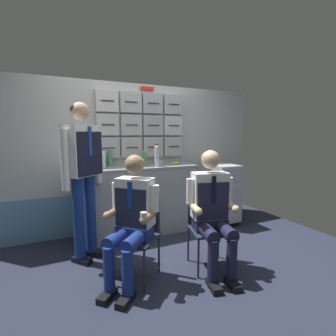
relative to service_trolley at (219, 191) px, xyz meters
name	(u,v)px	position (x,y,z in m)	size (l,w,h in m)	color
ground	(173,269)	(-1.31, -0.96, -0.53)	(4.80, 4.80, 0.04)	#24293C
galley_bulkhead	(133,156)	(-1.30, 0.41, 0.58)	(4.20, 0.14, 2.15)	#B9BFBB
galley_counter	(137,200)	(-1.35, 0.13, -0.02)	(1.72, 0.53, 0.97)	#9CA0A7
service_trolley	(219,191)	(0.00, 0.00, 0.00)	(0.40, 0.65, 0.95)	black
folding_chair_left	(139,226)	(-1.68, -0.93, 0.00)	(0.57, 0.57, 0.83)	#2D2D33
crew_member_left	(131,215)	(-1.79, -1.04, 0.17)	(0.64, 0.64, 1.23)	black
folding_chair_right	(207,219)	(-0.94, -1.03, 0.00)	(0.48, 0.48, 0.83)	#2D2D33
crew_member_right	(212,206)	(-0.98, -1.19, 0.18)	(0.52, 0.67, 1.26)	black
crew_member_standing	(83,167)	(-2.12, -0.36, 0.56)	(0.45, 0.42, 1.76)	black
water_bottle_tall	(144,157)	(-1.20, 0.20, 0.58)	(0.06, 0.06, 0.24)	#51A058
water_bottle_blue_cap	(157,156)	(-1.09, 0.00, 0.62)	(0.07, 0.07, 0.31)	silver
sparkling_bottle_green	(110,158)	(-1.67, 0.31, 0.58)	(0.07, 0.07, 0.24)	#489856
water_bottle_short	(103,159)	(-1.78, 0.24, 0.58)	(0.07, 0.07, 0.25)	silver
coffee_cup_white	(96,164)	(-1.87, 0.30, 0.51)	(0.07, 0.07, 0.08)	tan
espresso_cup_small	(138,164)	(-1.36, 0.03, 0.51)	(0.06, 0.06, 0.08)	tan
coffee_cup_spare	(160,163)	(-0.99, 0.13, 0.50)	(0.06, 0.06, 0.06)	silver
paper_cup_blue	(132,164)	(-1.41, 0.14, 0.50)	(0.06, 0.06, 0.06)	tan
snack_banana	(176,163)	(-0.74, 0.09, 0.49)	(0.17, 0.10, 0.04)	yellow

